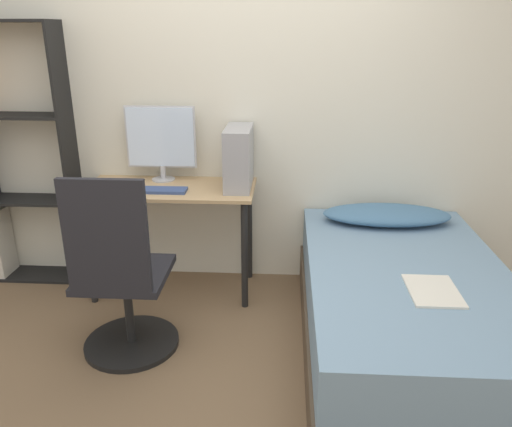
{
  "coord_description": "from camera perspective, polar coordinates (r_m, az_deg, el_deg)",
  "views": [
    {
      "loc": [
        0.31,
        -1.97,
        1.75
      ],
      "look_at": [
        0.15,
        0.72,
        0.75
      ],
      "focal_mm": 35.0,
      "sensor_mm": 36.0,
      "label": 1
    }
  ],
  "objects": [
    {
      "name": "bed",
      "position": [
        2.96,
        16.49,
        -10.69
      ],
      "size": [
        1.1,
        1.85,
        0.54
      ],
      "color": "#4C3D2D",
      "rests_on": "ground_plane"
    },
    {
      "name": "office_chair",
      "position": [
        2.86,
        -15.05,
        -8.24
      ],
      "size": [
        0.55,
        0.55,
        1.08
      ],
      "color": "black",
      "rests_on": "ground_plane"
    },
    {
      "name": "magazine",
      "position": [
        2.62,
        19.58,
        -8.32
      ],
      "size": [
        0.24,
        0.32,
        0.01
      ],
      "color": "silver",
      "rests_on": "bed"
    },
    {
      "name": "desk",
      "position": [
        3.41,
        -9.73,
        0.96
      ],
      "size": [
        1.13,
        0.52,
        0.76
      ],
      "color": "tan",
      "rests_on": "ground_plane"
    },
    {
      "name": "pc_tower",
      "position": [
        3.28,
        -1.99,
        6.4
      ],
      "size": [
        0.17,
        0.41,
        0.4
      ],
      "color": "#99999E",
      "rests_on": "desk"
    },
    {
      "name": "wall_back",
      "position": [
        3.47,
        -1.82,
        12.05
      ],
      "size": [
        8.0,
        0.05,
        2.5
      ],
      "color": "silver",
      "rests_on": "ground_plane"
    },
    {
      "name": "pillow",
      "position": [
        3.41,
        14.7,
        -0.13
      ],
      "size": [
        0.84,
        0.36,
        0.11
      ],
      "color": "teal",
      "rests_on": "bed"
    },
    {
      "name": "ground_plane",
      "position": [
        2.66,
        -4.49,
        -20.93
      ],
      "size": [
        14.0,
        14.0,
        0.0
      ],
      "primitive_type": "plane",
      "color": "brown"
    },
    {
      "name": "keyboard",
      "position": [
        3.29,
        -11.43,
        2.64
      ],
      "size": [
        0.41,
        0.12,
        0.02
      ],
      "color": "#33477A",
      "rests_on": "desk"
    },
    {
      "name": "monitor",
      "position": [
        3.47,
        -10.82,
        8.26
      ],
      "size": [
        0.48,
        0.16,
        0.51
      ],
      "color": "#B7B7BC",
      "rests_on": "desk"
    }
  ]
}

